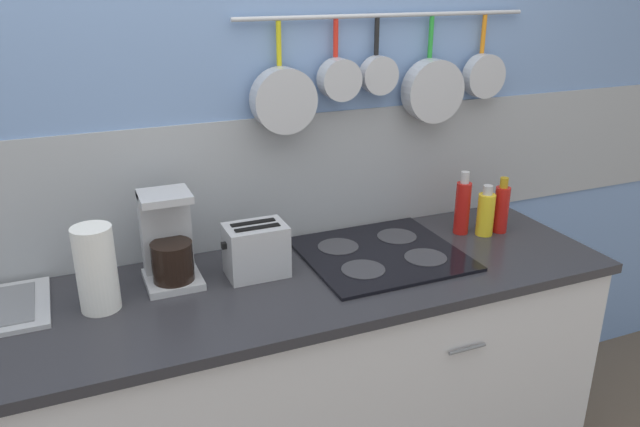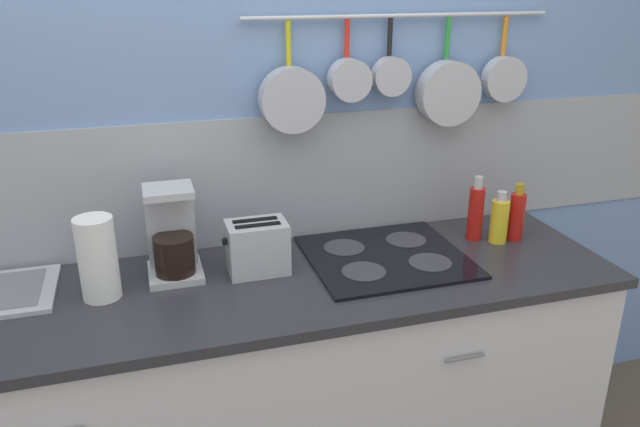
{
  "view_description": "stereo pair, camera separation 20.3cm",
  "coord_description": "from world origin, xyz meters",
  "px_view_note": "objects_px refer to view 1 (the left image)",
  "views": [
    {
      "loc": [
        -0.51,
        -1.75,
        1.88
      ],
      "look_at": [
        0.22,
        0.0,
        1.14
      ],
      "focal_mm": 35.0,
      "sensor_mm": 36.0,
      "label": 1
    },
    {
      "loc": [
        -0.32,
        -1.82,
        1.88
      ],
      "look_at": [
        0.22,
        0.0,
        1.14
      ],
      "focal_mm": 35.0,
      "sensor_mm": 36.0,
      "label": 2
    }
  ],
  "objects_px": {
    "coffee_maker": "(169,245)",
    "bottle_olive_oil": "(486,213)",
    "bottle_dish_soap": "(463,206)",
    "paper_towel_roll": "(96,269)",
    "toaster": "(256,250)",
    "bottle_sesame_oil": "(501,208)"
  },
  "relations": [
    {
      "from": "coffee_maker",
      "to": "bottle_olive_oil",
      "type": "xyz_separation_m",
      "value": [
        1.2,
        -0.08,
        -0.04
      ]
    },
    {
      "from": "bottle_dish_soap",
      "to": "bottle_olive_oil",
      "type": "distance_m",
      "value": 0.09
    },
    {
      "from": "paper_towel_roll",
      "to": "coffee_maker",
      "type": "distance_m",
      "value": 0.26
    },
    {
      "from": "coffee_maker",
      "to": "bottle_olive_oil",
      "type": "distance_m",
      "value": 1.2
    },
    {
      "from": "bottle_dish_soap",
      "to": "paper_towel_roll",
      "type": "bearing_deg",
      "value": -176.88
    },
    {
      "from": "paper_towel_roll",
      "to": "coffee_maker",
      "type": "bearing_deg",
      "value": 24.77
    },
    {
      "from": "coffee_maker",
      "to": "toaster",
      "type": "xyz_separation_m",
      "value": [
        0.27,
        -0.07,
        -0.04
      ]
    },
    {
      "from": "toaster",
      "to": "bottle_sesame_oil",
      "type": "relative_size",
      "value": 0.97
    },
    {
      "from": "paper_towel_roll",
      "to": "bottle_dish_soap",
      "type": "xyz_separation_m",
      "value": [
        1.36,
        0.07,
        -0.02
      ]
    },
    {
      "from": "toaster",
      "to": "bottle_dish_soap",
      "type": "relative_size",
      "value": 0.87
    },
    {
      "from": "bottle_sesame_oil",
      "to": "toaster",
      "type": "bearing_deg",
      "value": 179.36
    },
    {
      "from": "paper_towel_roll",
      "to": "bottle_sesame_oil",
      "type": "bearing_deg",
      "value": 1.0
    },
    {
      "from": "bottle_dish_soap",
      "to": "bottle_olive_oil",
      "type": "xyz_separation_m",
      "value": [
        0.07,
        -0.05,
        -0.02
      ]
    },
    {
      "from": "toaster",
      "to": "bottle_dish_soap",
      "type": "distance_m",
      "value": 0.85
    },
    {
      "from": "bottle_dish_soap",
      "to": "bottle_sesame_oil",
      "type": "distance_m",
      "value": 0.16
    },
    {
      "from": "paper_towel_roll",
      "to": "toaster",
      "type": "height_order",
      "value": "paper_towel_roll"
    },
    {
      "from": "coffee_maker",
      "to": "bottle_sesame_oil",
      "type": "xyz_separation_m",
      "value": [
        1.27,
        -0.08,
        -0.03
      ]
    },
    {
      "from": "bottle_olive_oil",
      "to": "coffee_maker",
      "type": "bearing_deg",
      "value": 176.06
    },
    {
      "from": "toaster",
      "to": "bottle_sesame_oil",
      "type": "bearing_deg",
      "value": -0.64
    },
    {
      "from": "toaster",
      "to": "bottle_dish_soap",
      "type": "xyz_separation_m",
      "value": [
        0.85,
        0.04,
        0.02
      ]
    },
    {
      "from": "coffee_maker",
      "to": "bottle_dish_soap",
      "type": "xyz_separation_m",
      "value": [
        1.12,
        -0.03,
        -0.02
      ]
    },
    {
      "from": "coffee_maker",
      "to": "toaster",
      "type": "relative_size",
      "value": 1.42
    }
  ]
}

